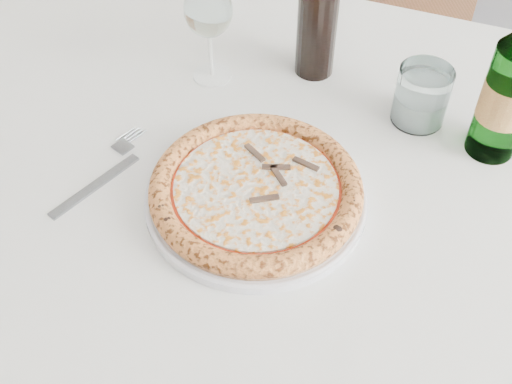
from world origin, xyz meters
TOP-DOWN VIEW (x-y plane):
  - dining_table at (-0.12, 0.16)m, footprint 1.61×0.98m
  - chair_far at (-0.06, 0.90)m, footprint 0.46×0.46m
  - plate at (-0.12, 0.06)m, footprint 0.31×0.31m
  - pizza at (-0.12, 0.06)m, footprint 0.29×0.29m
  - fork at (-0.34, 0.03)m, footprint 0.07×0.22m
  - wine_glass at (-0.28, 0.30)m, footprint 0.08×0.08m
  - tumbler at (0.06, 0.31)m, footprint 0.08×0.08m
  - beer_bottle at (0.18, 0.27)m, footprint 0.07×0.07m
  - wine_bottle at (-0.13, 0.37)m, footprint 0.07×0.07m

SIDE VIEW (x-z plane):
  - chair_far at x=-0.06m, z-range 0.07..1.00m
  - dining_table at x=-0.12m, z-range 0.30..1.05m
  - fork at x=-0.34m, z-range 0.76..0.76m
  - plate at x=-0.12m, z-range 0.76..0.77m
  - pizza at x=-0.12m, z-range 0.77..0.80m
  - tumbler at x=0.06m, z-range 0.75..0.84m
  - beer_bottle at x=0.18m, z-range 0.73..1.01m
  - wine_bottle at x=-0.13m, z-range 0.74..1.00m
  - wine_glass at x=-0.28m, z-range 0.79..0.96m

